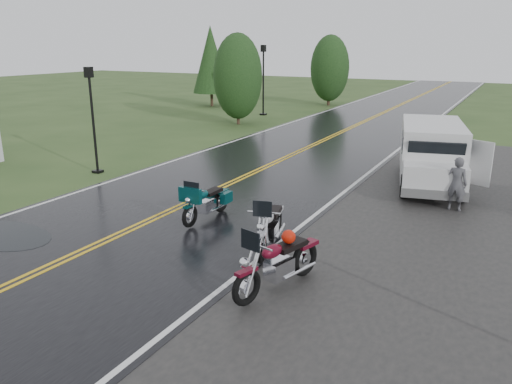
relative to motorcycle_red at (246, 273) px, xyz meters
The scene contains 12 objects.
ground 4.91m from the motorcycle_red, 159.84° to the left, with size 120.00×120.00×0.00m, color #2D471E.
road 12.56m from the motorcycle_red, 111.36° to the left, with size 8.00×100.00×0.04m, color black.
motorcycle_red is the anchor object (origin of this frame).
motorcycle_teal 4.32m from the motorcycle_red, 138.97° to the left, with size 0.74×2.05×1.21m, color #043436, non-canonical shape.
motorcycle_silver 1.86m from the motorcycle_red, 109.35° to the left, with size 0.84×2.30×1.36m, color #9FA0A7, non-canonical shape.
van_white 8.30m from the motorcycle_red, 82.75° to the left, with size 2.03×5.41×2.12m, color silver, non-canonical shape.
person_at_van 8.07m from the motorcycle_red, 71.27° to the left, with size 0.57×0.37×1.56m, color #49494E.
lamp_post_near_left 11.59m from the motorcycle_red, 148.05° to the left, with size 0.33×0.33×3.90m, color black, non-canonical shape.
lamp_post_far_left 25.75m from the motorcycle_red, 116.61° to the left, with size 0.40×0.40×4.62m, color black, non-canonical shape.
tree_left_mid 21.83m from the motorcycle_red, 120.42° to the left, with size 2.88×2.88×4.51m, color #1E3D19, non-canonical shape.
tree_left_far 31.86m from the motorcycle_red, 107.48° to the left, with size 2.96×2.96×4.55m, color #1E3D19, non-canonical shape.
pine_left_far 31.04m from the motorcycle_red, 124.09° to the left, with size 2.80×2.80×5.83m, color #1E3D19, non-canonical shape.
Camera 1 is at (8.54, -8.77, 4.64)m, focal length 35.00 mm.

